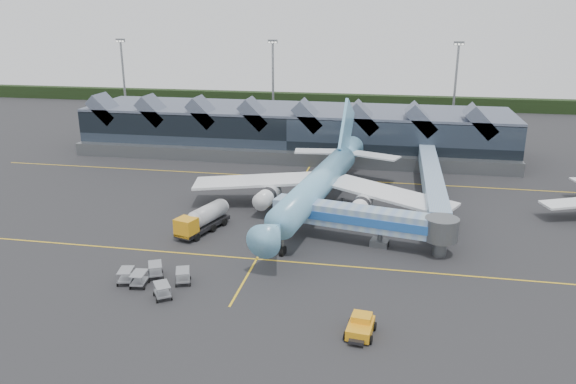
% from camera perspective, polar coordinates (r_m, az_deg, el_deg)
% --- Properties ---
extents(ground, '(260.00, 260.00, 0.00)m').
position_cam_1_polar(ground, '(77.21, -1.79, -4.39)').
color(ground, '#252527').
rests_on(ground, ground).
extents(taxi_stripes, '(120.00, 60.00, 0.01)m').
position_cam_1_polar(taxi_stripes, '(86.34, -0.37, -1.91)').
color(taxi_stripes, yellow).
rests_on(taxi_stripes, ground).
extents(tree_line_far, '(260.00, 4.00, 4.00)m').
position_cam_1_polar(tree_line_far, '(182.44, 5.72, 9.24)').
color(tree_line_far, black).
rests_on(tree_line_far, ground).
extents(terminal, '(90.00, 22.25, 12.52)m').
position_cam_1_polar(terminal, '(121.35, 0.65, 6.32)').
color(terminal, black).
rests_on(terminal, ground).
extents(light_masts, '(132.40, 42.56, 22.45)m').
position_cam_1_polar(light_masts, '(133.68, 13.11, 10.25)').
color(light_masts, gray).
rests_on(light_masts, ground).
extents(main_airliner, '(40.94, 47.47, 15.26)m').
position_cam_1_polar(main_airliner, '(85.25, 3.29, 0.97)').
color(main_airliner, '#68B1D4').
rests_on(main_airliner, ground).
extents(jet_bridge, '(24.18, 8.20, 5.06)m').
position_cam_1_polar(jet_bridge, '(73.64, 8.58, -2.88)').
color(jet_bridge, '#7898C8').
rests_on(jet_bridge, ground).
extents(fuel_truck, '(5.36, 10.34, 3.48)m').
position_cam_1_polar(fuel_truck, '(78.82, -8.52, -2.59)').
color(fuel_truck, black).
rests_on(fuel_truck, ground).
extents(pushback_tug, '(2.99, 4.36, 1.83)m').
position_cam_1_polar(pushback_tug, '(55.01, 7.38, -13.42)').
color(pushback_tug, orange).
rests_on(pushback_tug, ground).
extents(baggage_carts, '(8.35, 7.36, 1.63)m').
position_cam_1_polar(baggage_carts, '(65.11, -13.53, -8.46)').
color(baggage_carts, '#979AA0').
rests_on(baggage_carts, ground).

